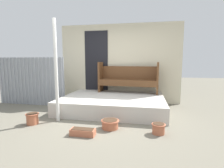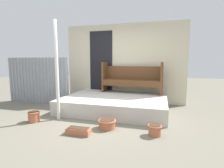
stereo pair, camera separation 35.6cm
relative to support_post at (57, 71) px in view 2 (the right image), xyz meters
name	(u,v)px [view 2 (the right image)]	position (x,y,z in m)	size (l,w,h in m)	color
ground_plane	(98,121)	(0.96, 0.12, -1.15)	(24.00, 24.00, 0.00)	#706B5B
porch_slab	(115,103)	(1.09, 1.16, -0.96)	(2.83, 2.08, 0.38)	beige
house_wall	(122,63)	(1.05, 2.23, 0.15)	(4.03, 0.08, 2.60)	beige
fence_corrugated	(37,81)	(-1.58, 1.26, -0.41)	(2.27, 0.05, 1.50)	gray
support_post	(57,71)	(0.00, 0.00, 0.00)	(0.07, 0.07, 2.31)	white
bench	(132,77)	(1.44, 1.91, -0.29)	(1.91, 0.53, 0.97)	brown
flower_pot_left	(34,116)	(-0.44, -0.31, -1.02)	(0.28, 0.28, 0.25)	#B26042
flower_pot_middle	(107,123)	(1.29, -0.24, -1.05)	(0.38, 0.38, 0.19)	#B26042
flower_pot_right	(155,130)	(2.25, -0.32, -1.04)	(0.27, 0.27, 0.21)	#B26042
planter_box_rect	(79,131)	(0.86, -0.66, -1.09)	(0.46, 0.19, 0.13)	#B76647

